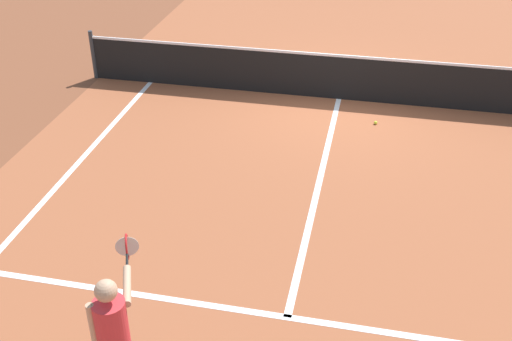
{
  "coord_description": "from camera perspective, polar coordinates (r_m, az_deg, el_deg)",
  "views": [
    {
      "loc": [
        0.77,
        -11.83,
        5.42
      ],
      "look_at": [
        -0.74,
        -4.75,
        1.0
      ],
      "focal_mm": 43.62,
      "sensor_mm": 36.0,
      "label": 1
    }
  ],
  "objects": [
    {
      "name": "net",
      "position": [
        12.84,
        7.76,
        8.52
      ],
      "size": [
        10.85,
        0.09,
        1.07
      ],
      "color": "#33383D",
      "rests_on": "ground_plane"
    },
    {
      "name": "line_service_near",
      "position": [
        7.71,
        2.88,
        -13.29
      ],
      "size": [
        8.22,
        0.1,
        0.01
      ],
      "primitive_type": "cube",
      "color": "white",
      "rests_on": "ground_plane"
    },
    {
      "name": "line_center_service",
      "position": [
        10.22,
        5.87,
        -0.81
      ],
      "size": [
        0.1,
        6.4,
        0.01
      ],
      "primitive_type": "cube",
      "color": "white",
      "rests_on": "ground_plane"
    },
    {
      "name": "tennis_ball_near_net",
      "position": [
        12.1,
        10.91,
        4.33
      ],
      "size": [
        0.07,
        0.07,
        0.07
      ],
      "primitive_type": "sphere",
      "color": "#CCE033",
      "rests_on": "ground_plane"
    },
    {
      "name": "line_sideline_left",
      "position": [
        9.37,
        -22.4,
        -6.7
      ],
      "size": [
        0.1,
        11.89,
        0.01
      ],
      "primitive_type": "cube",
      "color": "white",
      "rests_on": "ground_plane"
    },
    {
      "name": "player_near",
      "position": [
        6.35,
        -12.99,
        -13.86
      ],
      "size": [
        0.49,
        1.18,
        1.6
      ],
      "color": "navy",
      "rests_on": "ground_plane"
    },
    {
      "name": "ground_plane",
      "position": [
        13.04,
        7.6,
        6.52
      ],
      "size": [
        60.0,
        60.0,
        0.0
      ],
      "primitive_type": "plane",
      "color": "brown"
    },
    {
      "name": "court_surface_inbounds",
      "position": [
        13.04,
        7.6,
        6.53
      ],
      "size": [
        10.62,
        24.4,
        0.0
      ],
      "primitive_type": "cube",
      "color": "#9E5433",
      "rests_on": "ground_plane"
    }
  ]
}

